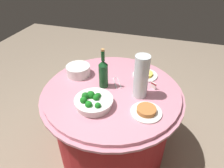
{
  "coord_description": "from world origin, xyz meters",
  "views": [
    {
      "loc": [
        -0.38,
        1.23,
        1.72
      ],
      "look_at": [
        0.0,
        0.0,
        0.79
      ],
      "focal_mm": 32.01,
      "sensor_mm": 36.0,
      "label": 1
    }
  ],
  "objects_px": {
    "food_plate_peanuts": "(146,111)",
    "food_plate_fried_egg": "(145,75)",
    "broccoli_bowl": "(93,101)",
    "wine_bottle": "(103,73)",
    "plate_stack": "(78,70)",
    "serving_tongs": "(117,82)",
    "decorative_fruit_vase": "(141,79)",
    "label_placard_front": "(153,85)"
  },
  "relations": [
    {
      "from": "plate_stack",
      "to": "serving_tongs",
      "type": "relative_size",
      "value": 1.29
    },
    {
      "from": "plate_stack",
      "to": "label_placard_front",
      "type": "distance_m",
      "value": 0.67
    },
    {
      "from": "decorative_fruit_vase",
      "to": "label_placard_front",
      "type": "height_order",
      "value": "decorative_fruit_vase"
    },
    {
      "from": "broccoli_bowl",
      "to": "wine_bottle",
      "type": "xyz_separation_m",
      "value": [
        0.01,
        -0.25,
        0.09
      ]
    },
    {
      "from": "plate_stack",
      "to": "decorative_fruit_vase",
      "type": "xyz_separation_m",
      "value": [
        -0.57,
        0.13,
        0.11
      ]
    },
    {
      "from": "broccoli_bowl",
      "to": "food_plate_peanuts",
      "type": "xyz_separation_m",
      "value": [
        -0.38,
        -0.04,
        -0.02
      ]
    },
    {
      "from": "food_plate_fried_egg",
      "to": "plate_stack",
      "type": "bearing_deg",
      "value": 15.42
    },
    {
      "from": "food_plate_peanuts",
      "to": "plate_stack",
      "type": "bearing_deg",
      "value": -25.25
    },
    {
      "from": "serving_tongs",
      "to": "food_plate_peanuts",
      "type": "bearing_deg",
      "value": 135.39
    },
    {
      "from": "decorative_fruit_vase",
      "to": "label_placard_front",
      "type": "distance_m",
      "value": 0.19
    },
    {
      "from": "decorative_fruit_vase",
      "to": "food_plate_fried_egg",
      "type": "height_order",
      "value": "decorative_fruit_vase"
    },
    {
      "from": "food_plate_peanuts",
      "to": "wine_bottle",
      "type": "bearing_deg",
      "value": -28.76
    },
    {
      "from": "serving_tongs",
      "to": "food_plate_peanuts",
      "type": "height_order",
      "value": "food_plate_peanuts"
    },
    {
      "from": "serving_tongs",
      "to": "plate_stack",
      "type": "bearing_deg",
      "value": -3.14
    },
    {
      "from": "plate_stack",
      "to": "wine_bottle",
      "type": "xyz_separation_m",
      "value": [
        -0.27,
        0.1,
        0.08
      ]
    },
    {
      "from": "decorative_fruit_vase",
      "to": "serving_tongs",
      "type": "bearing_deg",
      "value": -27.06
    },
    {
      "from": "broccoli_bowl",
      "to": "food_plate_peanuts",
      "type": "bearing_deg",
      "value": -174.17
    },
    {
      "from": "decorative_fruit_vase",
      "to": "food_plate_peanuts",
      "type": "relative_size",
      "value": 1.55
    },
    {
      "from": "wine_bottle",
      "to": "food_plate_peanuts",
      "type": "xyz_separation_m",
      "value": [
        -0.39,
        0.21,
        -0.11
      ]
    },
    {
      "from": "plate_stack",
      "to": "food_plate_fried_egg",
      "type": "bearing_deg",
      "value": -164.58
    },
    {
      "from": "label_placard_front",
      "to": "broccoli_bowl",
      "type": "bearing_deg",
      "value": 41.44
    },
    {
      "from": "broccoli_bowl",
      "to": "decorative_fruit_vase",
      "type": "xyz_separation_m",
      "value": [
        -0.29,
        -0.22,
        0.11
      ]
    },
    {
      "from": "plate_stack",
      "to": "serving_tongs",
      "type": "height_order",
      "value": "plate_stack"
    },
    {
      "from": "broccoli_bowl",
      "to": "serving_tongs",
      "type": "relative_size",
      "value": 1.72
    },
    {
      "from": "broccoli_bowl",
      "to": "decorative_fruit_vase",
      "type": "distance_m",
      "value": 0.39
    },
    {
      "from": "plate_stack",
      "to": "wine_bottle",
      "type": "height_order",
      "value": "wine_bottle"
    },
    {
      "from": "wine_bottle",
      "to": "food_plate_fried_egg",
      "type": "xyz_separation_m",
      "value": [
        -0.3,
        -0.26,
        -0.12
      ]
    },
    {
      "from": "serving_tongs",
      "to": "broccoli_bowl",
      "type": "bearing_deg",
      "value": 75.73
    },
    {
      "from": "food_plate_peanuts",
      "to": "label_placard_front",
      "type": "bearing_deg",
      "value": -91.45
    },
    {
      "from": "serving_tongs",
      "to": "food_plate_fried_egg",
      "type": "xyz_separation_m",
      "value": [
        -0.21,
        -0.18,
        0.01
      ]
    },
    {
      "from": "wine_bottle",
      "to": "serving_tongs",
      "type": "distance_m",
      "value": 0.17
    },
    {
      "from": "decorative_fruit_vase",
      "to": "serving_tongs",
      "type": "distance_m",
      "value": 0.28
    },
    {
      "from": "plate_stack",
      "to": "food_plate_peanuts",
      "type": "bearing_deg",
      "value": 154.75
    },
    {
      "from": "decorative_fruit_vase",
      "to": "food_plate_fried_egg",
      "type": "distance_m",
      "value": 0.32
    },
    {
      "from": "plate_stack",
      "to": "label_placard_front",
      "type": "xyz_separation_m",
      "value": [
        -0.67,
        0.01,
        -0.01
      ]
    },
    {
      "from": "broccoli_bowl",
      "to": "food_plate_peanuts",
      "type": "relative_size",
      "value": 1.27
    },
    {
      "from": "serving_tongs",
      "to": "food_plate_fried_egg",
      "type": "distance_m",
      "value": 0.27
    },
    {
      "from": "decorative_fruit_vase",
      "to": "food_plate_fried_egg",
      "type": "bearing_deg",
      "value": -89.29
    },
    {
      "from": "plate_stack",
      "to": "wine_bottle",
      "type": "bearing_deg",
      "value": 160.11
    },
    {
      "from": "wine_bottle",
      "to": "food_plate_peanuts",
      "type": "height_order",
      "value": "wine_bottle"
    },
    {
      "from": "food_plate_peanuts",
      "to": "food_plate_fried_egg",
      "type": "relative_size",
      "value": 1.0
    },
    {
      "from": "plate_stack",
      "to": "decorative_fruit_vase",
      "type": "bearing_deg",
      "value": 167.47
    }
  ]
}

